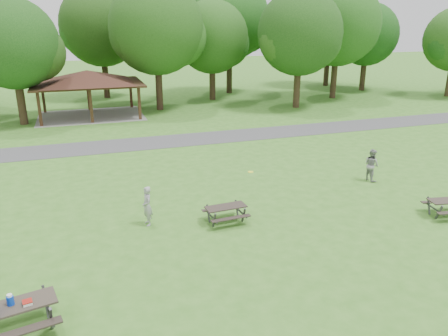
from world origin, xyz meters
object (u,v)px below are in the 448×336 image
frisbee_thrower (147,206)px  frisbee_catcher (372,165)px  picnic_table_near (6,310)px  picnic_table_middle (226,210)px

frisbee_thrower → frisbee_catcher: 11.41m
picnic_table_near → frisbee_thrower: size_ratio=1.45×
picnic_table_middle → picnic_table_near: bearing=-148.2°
frisbee_catcher → picnic_table_near: bearing=105.5°
frisbee_catcher → picnic_table_middle: bearing=97.0°
picnic_table_middle → frisbee_thrower: size_ratio=1.07×
picnic_table_middle → frisbee_thrower: bearing=165.9°
frisbee_thrower → picnic_table_middle: bearing=68.1°
picnic_table_near → frisbee_catcher: bearing=23.3°
picnic_table_near → frisbee_thrower: (4.34, 5.27, -0.01)m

